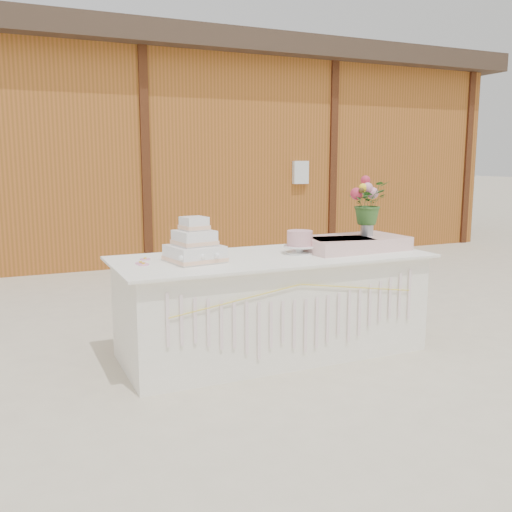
{
  "coord_description": "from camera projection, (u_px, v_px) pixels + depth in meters",
  "views": [
    {
      "loc": [
        -1.87,
        -3.85,
        1.49
      ],
      "look_at": [
        0.0,
        0.3,
        0.72
      ],
      "focal_mm": 40.0,
      "sensor_mm": 36.0,
      "label": 1
    }
  ],
  "objects": [
    {
      "name": "pink_cake_stand",
      "position": [
        300.0,
        241.0,
        4.4
      ],
      "size": [
        0.25,
        0.25,
        0.18
      ],
      "color": "white",
      "rests_on": "cake_table"
    },
    {
      "name": "barn",
      "position": [
        117.0,
        149.0,
        9.57
      ],
      "size": [
        12.6,
        4.6,
        3.3
      ],
      "color": "#9C5320",
      "rests_on": "ground"
    },
    {
      "name": "bouquet",
      "position": [
        368.0,
        197.0,
        4.6
      ],
      "size": [
        0.38,
        0.36,
        0.35
      ],
      "primitive_type": "imported",
      "rotation": [
        0.0,
        0.0,
        0.31
      ],
      "color": "#345F26",
      "rests_on": "flower_vase"
    },
    {
      "name": "ground",
      "position": [
        272.0,
        352.0,
        4.46
      ],
      "size": [
        80.0,
        80.0,
        0.0
      ],
      "primitive_type": "plane",
      "color": "beige",
      "rests_on": "ground"
    },
    {
      "name": "loose_flowers",
      "position": [
        143.0,
        262.0,
        4.0
      ],
      "size": [
        0.29,
        0.4,
        0.02
      ],
      "primitive_type": null,
      "rotation": [
        0.0,
        0.0,
        0.42
      ],
      "color": "pink",
      "rests_on": "cake_table"
    },
    {
      "name": "wedding_cake",
      "position": [
        195.0,
        247.0,
        4.05
      ],
      "size": [
        0.41,
        0.41,
        0.32
      ],
      "rotation": [
        0.0,
        0.0,
        0.17
      ],
      "color": "white",
      "rests_on": "cake_table"
    },
    {
      "name": "cake_table",
      "position": [
        272.0,
        304.0,
        4.4
      ],
      "size": [
        2.4,
        1.0,
        0.77
      ],
      "color": "white",
      "rests_on": "ground"
    },
    {
      "name": "satin_runner",
      "position": [
        352.0,
        243.0,
        4.6
      ],
      "size": [
        0.87,
        0.53,
        0.11
      ],
      "primitive_type": "cube",
      "rotation": [
        0.0,
        0.0,
        0.05
      ],
      "color": "beige",
      "rests_on": "cake_table"
    },
    {
      "name": "flower_vase",
      "position": [
        367.0,
        227.0,
        4.64
      ],
      "size": [
        0.1,
        0.1,
        0.14
      ],
      "primitive_type": "cylinder",
      "color": "#A8A8AD",
      "rests_on": "satin_runner"
    }
  ]
}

